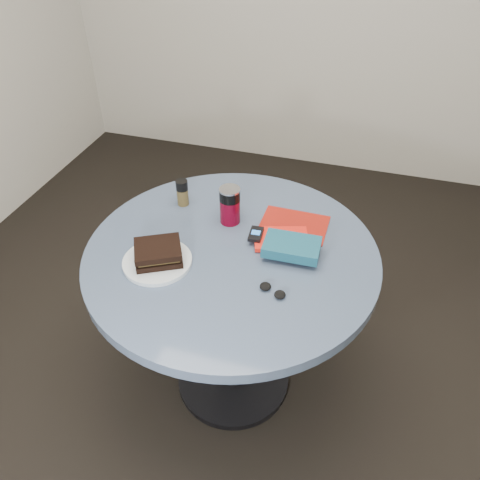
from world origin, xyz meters
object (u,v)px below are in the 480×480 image
(sandwich, at_px, (158,253))
(novel, at_px, (292,247))
(table, at_px, (232,284))
(pepper_grinder, at_px, (182,192))
(red_book, at_px, (281,239))
(mp3_player, at_px, (256,234))
(headphones, at_px, (273,290))
(plate, at_px, (157,261))
(magazine, at_px, (294,225))
(soda_can, at_px, (230,205))

(sandwich, height_order, novel, sandwich)
(table, xyz_separation_m, pepper_grinder, (-0.26, 0.21, 0.22))
(red_book, bearing_deg, sandwich, -165.66)
(sandwich, distance_m, mp3_player, 0.34)
(mp3_player, height_order, headphones, mp3_player)
(sandwich, height_order, headphones, sandwich)
(mp3_player, bearing_deg, red_book, 10.44)
(plate, relative_size, novel, 1.23)
(sandwich, relative_size, novel, 1.03)
(magazine, relative_size, mp3_player, 2.98)
(plate, bearing_deg, novel, 21.54)
(magazine, relative_size, novel, 1.29)
(table, relative_size, red_book, 5.39)
(sandwich, bearing_deg, pepper_grinder, 98.55)
(plate, distance_m, magazine, 0.51)
(soda_can, distance_m, red_book, 0.22)
(table, relative_size, soda_can, 7.13)
(red_book, distance_m, mp3_player, 0.09)
(plate, height_order, mp3_player, mp3_player)
(table, distance_m, mp3_player, 0.21)
(red_book, relative_size, mp3_player, 2.31)
(table, relative_size, sandwich, 5.27)
(plate, xyz_separation_m, red_book, (0.36, 0.22, 0.00))
(magazine, distance_m, mp3_player, 0.16)
(novel, height_order, headphones, novel)
(table, height_order, mp3_player, mp3_player)
(pepper_grinder, height_order, mp3_player, pepper_grinder)
(plate, bearing_deg, table, 32.13)
(soda_can, bearing_deg, headphones, -53.12)
(pepper_grinder, bearing_deg, soda_can, -14.50)
(pepper_grinder, relative_size, red_book, 0.56)
(table, relative_size, pepper_grinder, 9.63)
(magazine, relative_size, red_book, 1.29)
(soda_can, relative_size, mp3_player, 1.75)
(sandwich, relative_size, headphones, 1.95)
(sandwich, xyz_separation_m, mp3_player, (0.27, 0.20, -0.01))
(sandwich, bearing_deg, table, 31.31)
(novel, bearing_deg, red_book, 126.19)
(magazine, xyz_separation_m, mp3_player, (-0.11, -0.12, 0.02))
(headphones, bearing_deg, sandwich, 175.44)
(red_book, height_order, mp3_player, mp3_player)
(soda_can, relative_size, magazine, 0.59)
(plate, height_order, sandwich, sandwich)
(table, bearing_deg, magazine, 47.92)
(novel, bearing_deg, soda_can, 152.23)
(table, height_order, red_book, red_book)
(magazine, bearing_deg, headphones, -88.07)
(table, xyz_separation_m, novel, (0.20, 0.03, 0.20))
(pepper_grinder, bearing_deg, table, -38.65)
(table, height_order, pepper_grinder, pepper_grinder)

